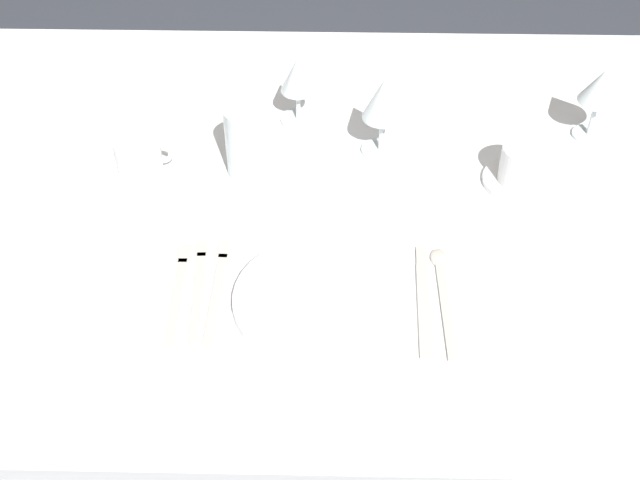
{
  "coord_description": "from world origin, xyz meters",
  "views": [
    {
      "loc": [
        0.01,
        -1.1,
        1.68
      ],
      "look_at": [
        -0.01,
        -0.14,
        0.76
      ],
      "focal_mm": 46.79,
      "sensor_mm": 36.0,
      "label": 1
    }
  ],
  "objects_px": {
    "fork_inner": "(199,284)",
    "drink_tumbler": "(247,146)",
    "dinner_plate": "(318,300)",
    "coffee_cup_left": "(139,154)",
    "fork_salad": "(178,289)",
    "wine_glass_centre": "(383,102)",
    "spoon_soup": "(443,288)",
    "fork_outer": "(217,287)",
    "coffee_cup_right": "(525,164)",
    "wine_glass_right": "(298,80)",
    "wine_glass_left": "(601,89)",
    "dinner_knife": "(423,302)"
  },
  "relations": [
    {
      "from": "fork_salad",
      "to": "wine_glass_right",
      "type": "height_order",
      "value": "wine_glass_right"
    },
    {
      "from": "dinner_knife",
      "to": "wine_glass_right",
      "type": "distance_m",
      "value": 0.52
    },
    {
      "from": "coffee_cup_left",
      "to": "drink_tumbler",
      "type": "bearing_deg",
      "value": 1.54
    },
    {
      "from": "dinner_plate",
      "to": "spoon_soup",
      "type": "relative_size",
      "value": 1.14
    },
    {
      "from": "fork_inner",
      "to": "fork_salad",
      "type": "height_order",
      "value": "same"
    },
    {
      "from": "fork_salad",
      "to": "drink_tumbler",
      "type": "height_order",
      "value": "drink_tumbler"
    },
    {
      "from": "drink_tumbler",
      "to": "coffee_cup_right",
      "type": "bearing_deg",
      "value": -2.59
    },
    {
      "from": "dinner_plate",
      "to": "spoon_soup",
      "type": "height_order",
      "value": "dinner_plate"
    },
    {
      "from": "fork_salad",
      "to": "wine_glass_centre",
      "type": "height_order",
      "value": "wine_glass_centre"
    },
    {
      "from": "fork_inner",
      "to": "coffee_cup_left",
      "type": "distance_m",
      "value": 0.31
    },
    {
      "from": "fork_outer",
      "to": "dinner_knife",
      "type": "distance_m",
      "value": 0.32
    },
    {
      "from": "wine_glass_centre",
      "to": "drink_tumbler",
      "type": "bearing_deg",
      "value": -164.83
    },
    {
      "from": "dinner_knife",
      "to": "coffee_cup_right",
      "type": "bearing_deg",
      "value": 56.29
    },
    {
      "from": "dinner_plate",
      "to": "dinner_knife",
      "type": "distance_m",
      "value": 0.16
    },
    {
      "from": "fork_outer",
      "to": "wine_glass_left",
      "type": "height_order",
      "value": "wine_glass_left"
    },
    {
      "from": "dinner_plate",
      "to": "fork_outer",
      "type": "bearing_deg",
      "value": 169.16
    },
    {
      "from": "coffee_cup_right",
      "to": "wine_glass_left",
      "type": "relative_size",
      "value": 0.75
    },
    {
      "from": "dinner_plate",
      "to": "fork_salad",
      "type": "xyz_separation_m",
      "value": [
        -0.22,
        0.02,
        -0.01
      ]
    },
    {
      "from": "coffee_cup_left",
      "to": "wine_glass_centre",
      "type": "distance_m",
      "value": 0.44
    },
    {
      "from": "fork_outer",
      "to": "wine_glass_right",
      "type": "bearing_deg",
      "value": 76.36
    },
    {
      "from": "fork_inner",
      "to": "wine_glass_left",
      "type": "distance_m",
      "value": 0.8
    },
    {
      "from": "wine_glass_centre",
      "to": "coffee_cup_left",
      "type": "bearing_deg",
      "value": -170.77
    },
    {
      "from": "coffee_cup_left",
      "to": "drink_tumbler",
      "type": "relative_size",
      "value": 0.77
    },
    {
      "from": "fork_inner",
      "to": "spoon_soup",
      "type": "bearing_deg",
      "value": -0.1
    },
    {
      "from": "dinner_plate",
      "to": "coffee_cup_left",
      "type": "relative_size",
      "value": 2.52
    },
    {
      "from": "coffee_cup_left",
      "to": "wine_glass_right",
      "type": "height_order",
      "value": "wine_glass_right"
    },
    {
      "from": "dinner_plate",
      "to": "drink_tumbler",
      "type": "bearing_deg",
      "value": 112.74
    },
    {
      "from": "dinner_knife",
      "to": "spoon_soup",
      "type": "distance_m",
      "value": 0.04
    },
    {
      "from": "fork_outer",
      "to": "dinner_knife",
      "type": "bearing_deg",
      "value": -4.5
    },
    {
      "from": "spoon_soup",
      "to": "wine_glass_centre",
      "type": "relative_size",
      "value": 1.47
    },
    {
      "from": "dinner_plate",
      "to": "fork_outer",
      "type": "xyz_separation_m",
      "value": [
        -0.16,
        0.03,
        -0.01
      ]
    },
    {
      "from": "coffee_cup_left",
      "to": "coffee_cup_right",
      "type": "bearing_deg",
      "value": -1.42
    },
    {
      "from": "dinner_knife",
      "to": "wine_glass_centre",
      "type": "relative_size",
      "value": 1.46
    },
    {
      "from": "coffee_cup_left",
      "to": "coffee_cup_right",
      "type": "height_order",
      "value": "coffee_cup_right"
    },
    {
      "from": "wine_glass_right",
      "to": "dinner_plate",
      "type": "bearing_deg",
      "value": -84.09
    },
    {
      "from": "wine_glass_left",
      "to": "wine_glass_right",
      "type": "xyz_separation_m",
      "value": [
        -0.55,
        0.04,
        -0.01
      ]
    },
    {
      "from": "dinner_knife",
      "to": "coffee_cup_left",
      "type": "relative_size",
      "value": 2.21
    },
    {
      "from": "wine_glass_centre",
      "to": "drink_tumbler",
      "type": "xyz_separation_m",
      "value": [
        -0.24,
        -0.06,
        -0.05
      ]
    },
    {
      "from": "fork_salad",
      "to": "wine_glass_right",
      "type": "relative_size",
      "value": 1.58
    },
    {
      "from": "fork_salad",
      "to": "coffee_cup_left",
      "type": "bearing_deg",
      "value": 110.34
    },
    {
      "from": "wine_glass_right",
      "to": "coffee_cup_left",
      "type": "bearing_deg",
      "value": -148.98
    },
    {
      "from": "dinner_plate",
      "to": "wine_glass_right",
      "type": "height_order",
      "value": "wine_glass_right"
    },
    {
      "from": "fork_outer",
      "to": "coffee_cup_right",
      "type": "distance_m",
      "value": 0.57
    },
    {
      "from": "spoon_soup",
      "to": "wine_glass_left",
      "type": "xyz_separation_m",
      "value": [
        0.31,
        0.4,
        0.1
      ]
    },
    {
      "from": "dinner_plate",
      "to": "coffee_cup_right",
      "type": "height_order",
      "value": "coffee_cup_right"
    },
    {
      "from": "spoon_soup",
      "to": "dinner_knife",
      "type": "bearing_deg",
      "value": -137.29
    },
    {
      "from": "dinner_plate",
      "to": "fork_salad",
      "type": "bearing_deg",
      "value": 173.55
    },
    {
      "from": "fork_inner",
      "to": "drink_tumbler",
      "type": "bearing_deg",
      "value": 78.99
    },
    {
      "from": "wine_glass_left",
      "to": "fork_outer",
      "type": "bearing_deg",
      "value": -148.28
    },
    {
      "from": "wine_glass_centre",
      "to": "wine_glass_left",
      "type": "relative_size",
      "value": 1.08
    }
  ]
}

